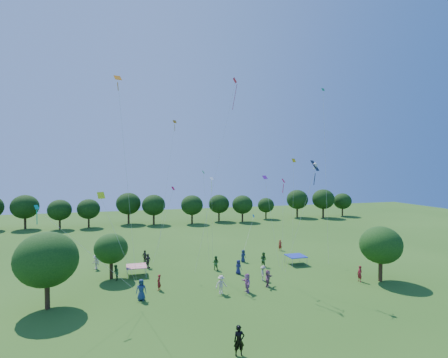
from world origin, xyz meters
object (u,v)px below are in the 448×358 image
man_in_black (239,341)px  red_high_kite (228,116)px  tent_red_stripe (136,266)px  near_tree_north (111,249)px  near_tree_west (47,259)px  near_tree_east (381,245)px  tent_blue (296,256)px  pirate_kite (315,167)px

man_in_black → red_high_kite: bearing=80.3°
tent_red_stripe → red_high_kite: (10.26, -1.65, 16.92)m
near_tree_north → red_high_kite: red_high_kite is taller
near_tree_west → tent_red_stripe: size_ratio=3.02×
near_tree_east → red_high_kite: 21.74m
tent_blue → pirate_kite: pirate_kite is taller
near_tree_north → near_tree_east: size_ratio=0.84×
near_tree_west → near_tree_north: near_tree_west is taller
tent_red_stripe → pirate_kite: size_ratio=0.19×
man_in_black → red_high_kite: size_ratio=0.09×
near_tree_north → tent_blue: 22.15m
near_tree_north → man_in_black: size_ratio=2.49×
tent_blue → red_high_kite: bearing=-174.9°
man_in_black → tent_blue: bearing=57.9°
near_tree_west → tent_blue: (27.01, 6.54, -3.25)m
tent_red_stripe → pirate_kite: 22.30m
near_tree_west → pirate_kite: 26.12m
pirate_kite → red_high_kite: bearing=134.2°
man_in_black → tent_red_stripe: bearing=111.8°
near_tree_north → near_tree_east: bearing=-17.5°
tent_red_stripe → man_in_black: bearing=-72.8°
near_tree_north → red_high_kite: 19.60m
near_tree_west → tent_red_stripe: (7.66, 7.37, -3.25)m
near_tree_north → man_in_black: 20.58m
tent_blue → man_in_black: (-13.48, -18.10, -0.05)m
near_tree_west → tent_blue: bearing=13.6°
near_tree_west → near_tree_north: size_ratio=1.35×
near_tree_north → man_in_black: bearing=-65.3°
pirate_kite → near_tree_west: bearing=176.7°
near_tree_east → man_in_black: near_tree_east is taller
pirate_kite → red_high_kite: 11.52m
near_tree_west → red_high_kite: (17.92, 5.72, 13.67)m
man_in_black → near_tree_north: bearing=119.3°
near_tree_west → tent_red_stripe: near_tree_west is taller
near_tree_east → pirate_kite: (-7.85, 0.28, 8.32)m
near_tree_west → red_high_kite: red_high_kite is taller
tent_blue → red_high_kite: size_ratio=0.10×
man_in_black → red_high_kite: 24.62m
pirate_kite → tent_blue: bearing=74.9°
near_tree_north → near_tree_west: bearing=-125.4°
near_tree_east → pirate_kite: bearing=178.0°
near_tree_west → red_high_kite: bearing=17.7°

